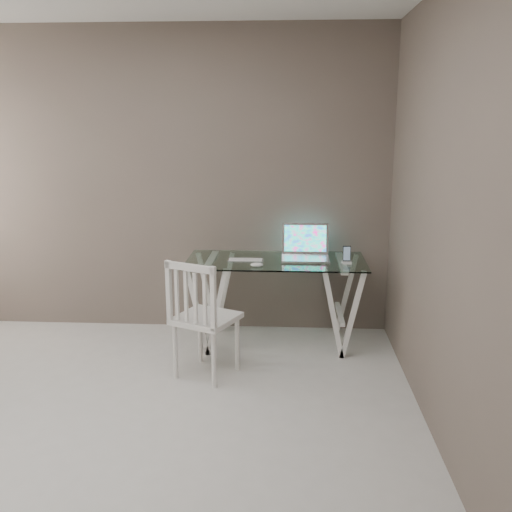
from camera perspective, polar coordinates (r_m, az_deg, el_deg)
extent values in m
plane|color=beige|center=(3.56, -16.16, -19.27)|extent=(4.50, 4.50, 0.00)
cube|color=#64584E|center=(5.20, -8.95, 7.29)|extent=(4.00, 0.02, 2.70)
cube|color=#64584E|center=(3.00, 20.76, 2.12)|extent=(0.02, 4.50, 2.70)
cube|color=silver|center=(4.80, 2.00, -0.47)|extent=(1.50, 0.70, 0.01)
cube|color=white|center=(4.94, -4.44, -4.63)|extent=(0.24, 0.62, 0.72)
cube|color=white|center=(4.92, 8.40, -4.83)|extent=(0.24, 0.62, 0.72)
cube|color=silver|center=(4.30, -5.01, -6.23)|extent=(0.55, 0.55, 0.04)
cylinder|color=silver|center=(4.35, -8.08, -9.42)|extent=(0.04, 0.04, 0.43)
cylinder|color=silver|center=(4.17, -4.23, -10.33)|extent=(0.04, 0.04, 0.43)
cylinder|color=silver|center=(4.60, -5.60, -8.01)|extent=(0.04, 0.04, 0.43)
cylinder|color=silver|center=(4.44, -1.89, -8.79)|extent=(0.04, 0.04, 0.43)
cube|color=silver|center=(4.08, -6.56, -3.93)|extent=(0.39, 0.20, 0.47)
cube|color=silver|center=(4.82, 4.96, -0.25)|extent=(0.40, 0.28, 0.02)
cube|color=#19D899|center=(4.96, 4.95, 1.77)|extent=(0.40, 0.07, 0.26)
cube|color=silver|center=(4.77, -1.05, -0.41)|extent=(0.30, 0.13, 0.01)
ellipsoid|color=white|center=(4.57, 0.08, -0.88)|extent=(0.10, 0.06, 0.03)
cube|color=white|center=(4.74, 9.05, -0.63)|extent=(0.08, 0.08, 0.02)
cube|color=black|center=(4.73, 9.07, 0.24)|extent=(0.06, 0.03, 0.13)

